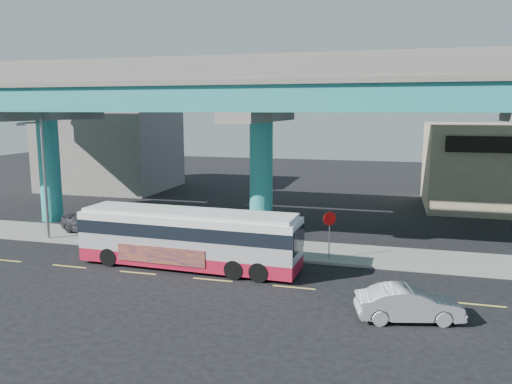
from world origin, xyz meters
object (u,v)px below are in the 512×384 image
(parked_car, at_px, (89,222))
(street_lamp, at_px, (38,162))
(transit_bus, at_px, (189,236))
(stop_sign, at_px, (330,225))
(sedan, at_px, (409,304))

(parked_car, height_order, street_lamp, street_lamp)
(parked_car, xyz_separation_m, street_lamp, (-1.77, -2.32, 4.11))
(transit_bus, bearing_deg, street_lamp, 170.91)
(parked_car, xyz_separation_m, stop_sign, (15.82, -1.59, 1.14))
(sedan, height_order, stop_sign, stop_sign)
(street_lamp, height_order, stop_sign, street_lamp)
(parked_car, bearing_deg, stop_sign, -76.12)
(transit_bus, xyz_separation_m, sedan, (10.87, -3.97, -0.98))
(transit_bus, distance_m, parked_car, 9.99)
(transit_bus, distance_m, sedan, 11.61)
(transit_bus, xyz_separation_m, stop_sign, (6.93, 2.90, 0.38))
(street_lamp, bearing_deg, sedan, -15.91)
(transit_bus, relative_size, stop_sign, 4.54)
(sedan, relative_size, stop_sign, 1.64)
(street_lamp, relative_size, stop_sign, 2.85)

